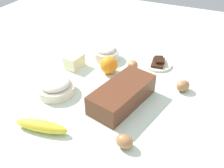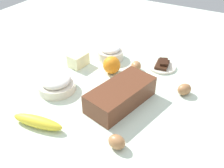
{
  "view_description": "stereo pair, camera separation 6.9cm",
  "coord_description": "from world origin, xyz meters",
  "px_view_note": "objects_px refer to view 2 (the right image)",
  "views": [
    {
      "loc": [
        -0.75,
        -0.35,
        0.63
      ],
      "look_at": [
        0.0,
        0.0,
        0.04
      ],
      "focal_mm": 40.57,
      "sensor_mm": 36.0,
      "label": 1
    },
    {
      "loc": [
        -0.72,
        -0.41,
        0.63
      ],
      "look_at": [
        0.0,
        0.0,
        0.04
      ],
      "focal_mm": 40.57,
      "sensor_mm": 36.0,
      "label": 2
    }
  ],
  "objects_px": {
    "butter_block": "(78,60)",
    "egg_loose": "(117,142)",
    "flour_bowl": "(56,84)",
    "sugar_bowl": "(110,52)",
    "loaf_pan": "(121,94)",
    "egg_beside_bowl": "(136,66)",
    "egg_near_butter": "(184,89)",
    "banana": "(38,122)",
    "chocolate_plate": "(162,66)",
    "orange_fruit": "(112,65)"
  },
  "relations": [
    {
      "from": "flour_bowl",
      "to": "egg_beside_bowl",
      "type": "bearing_deg",
      "value": -36.59
    },
    {
      "from": "loaf_pan",
      "to": "sugar_bowl",
      "type": "xyz_separation_m",
      "value": [
        0.29,
        0.21,
        -0.01
      ]
    },
    {
      "from": "loaf_pan",
      "to": "banana",
      "type": "xyz_separation_m",
      "value": [
        -0.25,
        0.19,
        -0.02
      ]
    },
    {
      "from": "orange_fruit",
      "to": "egg_loose",
      "type": "distance_m",
      "value": 0.44
    },
    {
      "from": "orange_fruit",
      "to": "butter_block",
      "type": "height_order",
      "value": "orange_fruit"
    },
    {
      "from": "egg_near_butter",
      "to": "egg_beside_bowl",
      "type": "xyz_separation_m",
      "value": [
        0.07,
        0.25,
        -0.0
      ]
    },
    {
      "from": "egg_near_butter",
      "to": "egg_beside_bowl",
      "type": "height_order",
      "value": "same"
    },
    {
      "from": "butter_block",
      "to": "egg_beside_bowl",
      "type": "height_order",
      "value": "butter_block"
    },
    {
      "from": "butter_block",
      "to": "egg_near_butter",
      "type": "xyz_separation_m",
      "value": [
        0.03,
        -0.5,
        -0.01
      ]
    },
    {
      "from": "butter_block",
      "to": "egg_near_butter",
      "type": "relative_size",
      "value": 1.5
    },
    {
      "from": "egg_near_butter",
      "to": "flour_bowl",
      "type": "bearing_deg",
      "value": 116.47
    },
    {
      "from": "butter_block",
      "to": "egg_near_butter",
      "type": "distance_m",
      "value": 0.51
    },
    {
      "from": "orange_fruit",
      "to": "butter_block",
      "type": "distance_m",
      "value": 0.17
    },
    {
      "from": "chocolate_plate",
      "to": "egg_near_butter",
      "type": "bearing_deg",
      "value": -135.42
    },
    {
      "from": "banana",
      "to": "egg_near_butter",
      "type": "xyz_separation_m",
      "value": [
        0.43,
        -0.38,
        0.0
      ]
    },
    {
      "from": "loaf_pan",
      "to": "butter_block",
      "type": "xyz_separation_m",
      "value": [
        0.15,
        0.31,
        -0.01
      ]
    },
    {
      "from": "flour_bowl",
      "to": "egg_near_butter",
      "type": "bearing_deg",
      "value": -63.53
    },
    {
      "from": "chocolate_plate",
      "to": "flour_bowl",
      "type": "bearing_deg",
      "value": 140.46
    },
    {
      "from": "orange_fruit",
      "to": "flour_bowl",
      "type": "bearing_deg",
      "value": 150.06
    },
    {
      "from": "egg_near_butter",
      "to": "egg_loose",
      "type": "xyz_separation_m",
      "value": [
        -0.38,
        0.1,
        -0.0
      ]
    },
    {
      "from": "orange_fruit",
      "to": "banana",
      "type": "bearing_deg",
      "value": 173.37
    },
    {
      "from": "sugar_bowl",
      "to": "butter_block",
      "type": "height_order",
      "value": "sugar_bowl"
    },
    {
      "from": "sugar_bowl",
      "to": "egg_loose",
      "type": "distance_m",
      "value": 0.57
    },
    {
      "from": "banana",
      "to": "butter_block",
      "type": "height_order",
      "value": "butter_block"
    },
    {
      "from": "flour_bowl",
      "to": "egg_loose",
      "type": "xyz_separation_m",
      "value": [
        -0.14,
        -0.36,
        -0.01
      ]
    },
    {
      "from": "orange_fruit",
      "to": "butter_block",
      "type": "bearing_deg",
      "value": 97.68
    },
    {
      "from": "loaf_pan",
      "to": "egg_beside_bowl",
      "type": "distance_m",
      "value": 0.25
    },
    {
      "from": "sugar_bowl",
      "to": "egg_near_butter",
      "type": "relative_size",
      "value": 2.17
    },
    {
      "from": "sugar_bowl",
      "to": "orange_fruit",
      "type": "xyz_separation_m",
      "value": [
        -0.11,
        -0.07,
        0.01
      ]
    },
    {
      "from": "loaf_pan",
      "to": "egg_beside_bowl",
      "type": "height_order",
      "value": "loaf_pan"
    },
    {
      "from": "orange_fruit",
      "to": "chocolate_plate",
      "type": "bearing_deg",
      "value": -49.95
    },
    {
      "from": "chocolate_plate",
      "to": "egg_loose",
      "type": "bearing_deg",
      "value": -175.02
    },
    {
      "from": "egg_loose",
      "to": "chocolate_plate",
      "type": "distance_m",
      "value": 0.53
    },
    {
      "from": "sugar_bowl",
      "to": "egg_beside_bowl",
      "type": "height_order",
      "value": "sugar_bowl"
    },
    {
      "from": "flour_bowl",
      "to": "butter_block",
      "type": "xyz_separation_m",
      "value": [
        0.2,
        0.04,
        -0.0
      ]
    },
    {
      "from": "banana",
      "to": "egg_beside_bowl",
      "type": "xyz_separation_m",
      "value": [
        0.5,
        -0.14,
        0.0
      ]
    },
    {
      "from": "banana",
      "to": "chocolate_plate",
      "type": "relative_size",
      "value": 1.46
    },
    {
      "from": "loaf_pan",
      "to": "chocolate_plate",
      "type": "relative_size",
      "value": 2.32
    },
    {
      "from": "loaf_pan",
      "to": "orange_fruit",
      "type": "relative_size",
      "value": 3.8
    },
    {
      "from": "flour_bowl",
      "to": "orange_fruit",
      "type": "bearing_deg",
      "value": -29.94
    },
    {
      "from": "egg_beside_bowl",
      "to": "egg_near_butter",
      "type": "bearing_deg",
      "value": -104.87
    },
    {
      "from": "flour_bowl",
      "to": "sugar_bowl",
      "type": "bearing_deg",
      "value": -10.13
    },
    {
      "from": "chocolate_plate",
      "to": "orange_fruit",
      "type": "bearing_deg",
      "value": 130.05
    },
    {
      "from": "sugar_bowl",
      "to": "orange_fruit",
      "type": "height_order",
      "value": "orange_fruit"
    },
    {
      "from": "butter_block",
      "to": "egg_loose",
      "type": "xyz_separation_m",
      "value": [
        -0.35,
        -0.4,
        -0.01
      ]
    },
    {
      "from": "orange_fruit",
      "to": "egg_near_butter",
      "type": "distance_m",
      "value": 0.34
    },
    {
      "from": "orange_fruit",
      "to": "egg_beside_bowl",
      "type": "xyz_separation_m",
      "value": [
        0.07,
        -0.09,
        -0.02
      ]
    },
    {
      "from": "flour_bowl",
      "to": "sugar_bowl",
      "type": "relative_size",
      "value": 1.19
    },
    {
      "from": "flour_bowl",
      "to": "egg_loose",
      "type": "distance_m",
      "value": 0.39
    },
    {
      "from": "flour_bowl",
      "to": "sugar_bowl",
      "type": "xyz_separation_m",
      "value": [
        0.34,
        -0.06,
        0.0
      ]
    }
  ]
}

